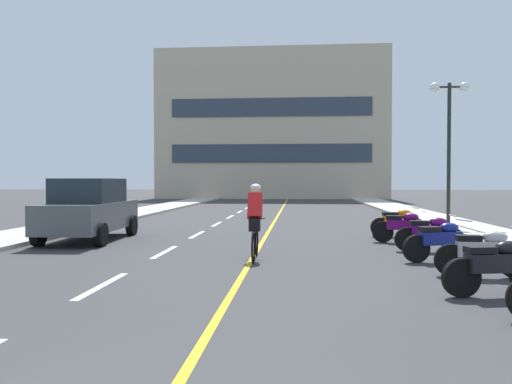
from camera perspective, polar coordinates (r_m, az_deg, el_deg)
ground_plane at (r=23.39m, az=1.63°, el=-3.00°), size 140.00×140.00×0.00m
curb_left at (r=27.68m, az=-13.08°, el=-2.24°), size 2.40×72.00×0.12m
curb_right at (r=27.00m, az=17.46°, el=-2.36°), size 2.40×72.00×0.12m
lane_dash_1 at (r=9.09m, az=-16.79°, el=-9.95°), size 0.14×2.20×0.01m
lane_dash_2 at (r=12.84m, az=-10.16°, el=-6.60°), size 0.14×2.20×0.01m
lane_dash_3 at (r=16.71m, az=-6.60°, el=-4.75°), size 0.14×2.20×0.01m
lane_dash_4 at (r=20.63m, az=-4.40°, el=-3.58°), size 0.14×2.20×0.01m
lane_dash_5 at (r=24.57m, az=-2.90°, el=-2.79°), size 0.14×2.20×0.01m
lane_dash_6 at (r=28.53m, az=-1.83°, el=-2.21°), size 0.14×2.20×0.01m
lane_dash_7 at (r=32.50m, az=-1.01°, el=-1.78°), size 0.14×2.20×0.01m
lane_dash_8 at (r=36.48m, az=-0.37°, el=-1.44°), size 0.14×2.20×0.01m
lane_dash_9 at (r=40.46m, az=0.14°, el=-1.16°), size 0.14×2.20×0.01m
lane_dash_10 at (r=44.45m, az=0.56°, el=-0.94°), size 0.14×2.20×0.01m
lane_dash_11 at (r=48.43m, az=0.91°, el=-0.75°), size 0.14×2.20×0.01m
centre_line_yellow at (r=26.37m, az=2.54°, el=-2.51°), size 0.12×66.00×0.01m
office_building at (r=50.75m, az=1.83°, el=7.36°), size 22.07×6.34×14.19m
street_lamp_mid at (r=21.15m, az=20.76°, el=7.44°), size 1.46×0.36×5.41m
parked_car_near at (r=15.77m, az=-18.14°, el=-1.84°), size 2.03×4.25×1.82m
motorcycle_2 at (r=8.64m, az=25.28°, el=-7.46°), size 1.69×0.63×0.92m
motorcycle_3 at (r=10.21m, az=24.08°, el=-6.10°), size 1.70×0.60×0.92m
motorcycle_4 at (r=11.76m, az=19.94°, el=-5.09°), size 1.67×0.68×0.92m
motorcycle_5 at (r=13.34m, az=18.88°, el=-4.33°), size 1.70×0.60×0.92m
motorcycle_6 at (r=14.96m, az=16.14°, el=-3.70°), size 1.69×0.60×0.92m
motorcycle_7 at (r=16.57m, az=15.58°, el=-3.21°), size 1.70×0.60×0.92m
cyclist_rider at (r=11.42m, az=-0.11°, el=-3.11°), size 0.42×1.77×1.71m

